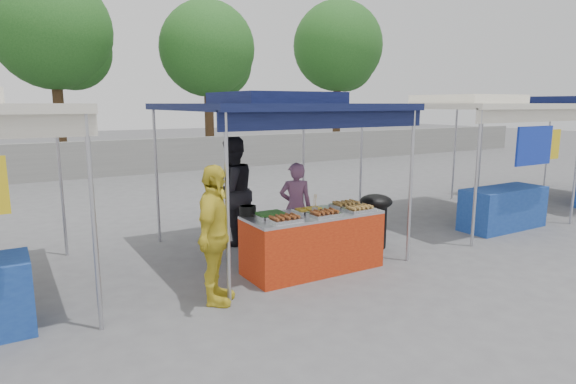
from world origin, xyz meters
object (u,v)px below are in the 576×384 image
customer_person (214,235)px  helper_man (232,191)px  wok_burner (375,216)px  vendor_woman (296,207)px  cooking_pot (248,211)px  vendor_table (313,242)px

customer_person → helper_man: bearing=6.8°
wok_burner → vendor_woman: bearing=147.6°
cooking_pot → helper_man: 1.53m
vendor_table → helper_man: (-0.44, 1.83, 0.50)m
customer_person → cooking_pot: bearing=-11.6°
cooking_pot → customer_person: size_ratio=0.14×
wok_burner → vendor_woman: 1.37m
vendor_table → customer_person: bearing=-167.4°
wok_burner → vendor_woman: vendor_woman is taller
vendor_table → vendor_woman: size_ratio=1.37×
cooking_pot → customer_person: 1.09m
vendor_woman → helper_man: 1.16m
vendor_table → wok_burner: size_ratio=2.18×
cooking_pot → customer_person: customer_person is taller
vendor_table → wok_burner: bearing=15.0°
vendor_table → customer_person: (-1.66, -0.37, 0.43)m
vendor_woman → customer_person: 2.39m
wok_burner → vendor_woman: size_ratio=0.63×
cooking_pot → helper_man: bearing=74.1°
cooking_pot → wok_burner: 2.43m
vendor_woman → helper_man: size_ratio=0.79×
wok_burner → helper_man: helper_man is taller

